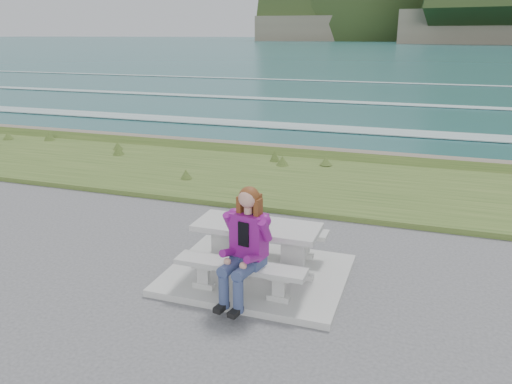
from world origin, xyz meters
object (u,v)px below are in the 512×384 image
bench_landward (240,270)px  bench_seaward (271,233)px  picnic_table (257,235)px  seated_woman (243,261)px

bench_landward → bench_seaward: same height
picnic_table → bench_seaward: 0.74m
seated_woman → bench_landward: bearing=133.5°
picnic_table → bench_landward: picnic_table is taller
picnic_table → bench_landward: 0.74m
bench_landward → seated_woman: 0.27m
bench_seaward → bench_landward: bearing=-90.0°
bench_seaward → seated_woman: size_ratio=1.18×
picnic_table → bench_seaward: bearing=90.0°
bench_landward → seated_woman: bearing=-57.6°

